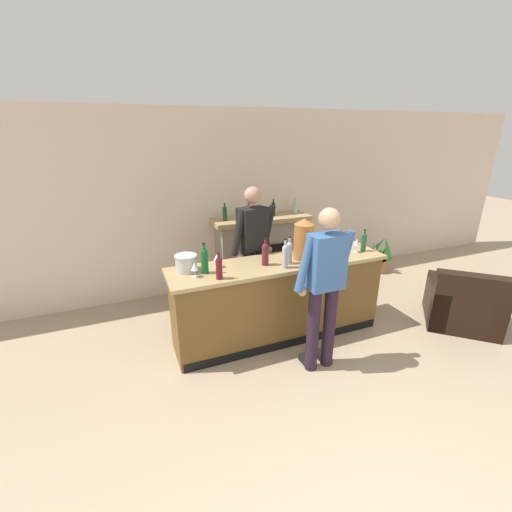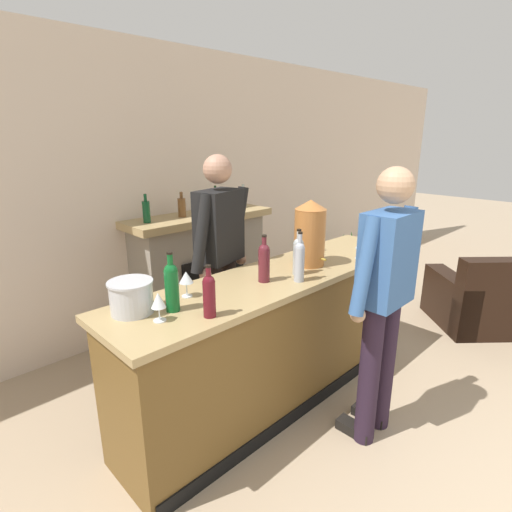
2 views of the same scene
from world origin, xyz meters
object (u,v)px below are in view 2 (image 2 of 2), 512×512
fireplace_stone (201,268)px  person_customer (383,298)px  wine_bottle_chardonnay_pale (264,261)px  wine_bottle_port_short (209,294)px  ice_bucket_steel (131,297)px  wine_bottle_burgundy_dark (299,260)px  wine_glass_front_left (367,233)px  potted_plant_corner (343,259)px  armchair_black (482,303)px  person_bartender (220,261)px  wine_bottle_rose_blush (298,254)px  copper_dispenser (310,233)px  wine_bottle_cabernet_heavy (172,285)px  wine_bottle_merlot_tall (374,231)px  wine_glass_by_dispenser (317,237)px  wine_glass_near_bucket (186,278)px  wine_glass_front_right (158,301)px

fireplace_stone → person_customer: (-0.23, -2.17, 0.38)m
wine_bottle_chardonnay_pale → wine_bottle_port_short: wine_bottle_chardonnay_pale is taller
ice_bucket_steel → wine_bottle_burgundy_dark: wine_bottle_burgundy_dark is taller
wine_bottle_port_short → person_customer: bearing=-28.2°
person_customer → ice_bucket_steel: person_customer is taller
wine_glass_front_left → potted_plant_corner: bearing=38.4°
armchair_black → person_bartender: bearing=154.4°
wine_bottle_chardonnay_pale → person_customer: bearing=-62.7°
wine_bottle_rose_blush → copper_dispenser: bearing=20.3°
wine_bottle_cabernet_heavy → wine_bottle_merlot_tall: wine_bottle_cabernet_heavy is taller
copper_dispenser → ice_bucket_steel: copper_dispenser is taller
wine_bottle_merlot_tall → wine_bottle_rose_blush: bearing=-178.3°
potted_plant_corner → wine_bottle_rose_blush: wine_bottle_rose_blush is taller
wine_bottle_chardonnay_pale → wine_bottle_port_short: bearing=-163.5°
potted_plant_corner → person_customer: (-2.45, -1.89, 0.71)m
wine_bottle_port_short → wine_glass_by_dispenser: wine_bottle_port_short is taller
wine_bottle_burgundy_dark → wine_glass_near_bucket: (-0.69, 0.30, -0.03)m
wine_bottle_rose_blush → wine_glass_front_right: bearing=178.4°
armchair_black → wine_bottle_cabernet_heavy: size_ratio=3.47×
copper_dispenser → wine_glass_by_dispenser: bearing=28.1°
fireplace_stone → wine_glass_front_right: bearing=-132.3°
wine_bottle_burgundy_dark → wine_bottle_rose_blush: bearing=43.2°
fireplace_stone → potted_plant_corner: (2.23, -0.27, -0.33)m
copper_dispenser → wine_glass_by_dispenser: size_ratio=2.88×
wine_glass_front_left → wine_glass_front_right: size_ratio=1.14×
fireplace_stone → wine_glass_front_right: fireplace_stone is taller
wine_glass_front_left → wine_bottle_burgundy_dark: bearing=-173.4°
fireplace_stone → wine_glass_near_bucket: 1.81m
ice_bucket_steel → wine_glass_by_dispenser: 1.70m
potted_plant_corner → wine_bottle_rose_blush: 2.97m
fireplace_stone → ice_bucket_steel: (-1.44, -1.33, 0.49)m
person_customer → wine_glass_by_dispenser: person_customer is taller
person_customer → wine_bottle_burgundy_dark: 0.57m
wine_glass_near_bucket → wine_bottle_burgundy_dark: bearing=-23.5°
person_customer → wine_bottle_chardonnay_pale: (-0.35, 0.68, 0.16)m
armchair_black → wine_glass_by_dispenser: (-1.71, 0.86, 0.84)m
wine_bottle_cabernet_heavy → wine_bottle_rose_blush: 0.96m
wine_glass_near_bucket → armchair_black: bearing=-14.6°
wine_bottle_chardonnay_pale → person_bartender: bearing=83.3°
wine_bottle_chardonnay_pale → wine_bottle_cabernet_heavy: size_ratio=0.94×
ice_bucket_steel → wine_bottle_cabernet_heavy: 0.23m
wine_bottle_burgundy_dark → wine_glass_by_dispenser: size_ratio=1.98×
wine_glass_front_left → wine_bottle_port_short: bearing=-175.7°
potted_plant_corner → wine_glass_by_dispenser: wine_glass_by_dispenser is taller
ice_bucket_steel → wine_bottle_chardonnay_pale: (0.86, -0.16, 0.05)m
wine_bottle_burgundy_dark → wine_glass_by_dispenser: 0.76m
fireplace_stone → wine_bottle_chardonnay_pale: (-0.58, -1.49, 0.54)m
wine_bottle_rose_blush → armchair_black: bearing=-14.7°
wine_bottle_port_short → wine_bottle_burgundy_dark: bearing=1.1°
wine_bottle_rose_blush → wine_glass_front_right: size_ratio=2.02×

